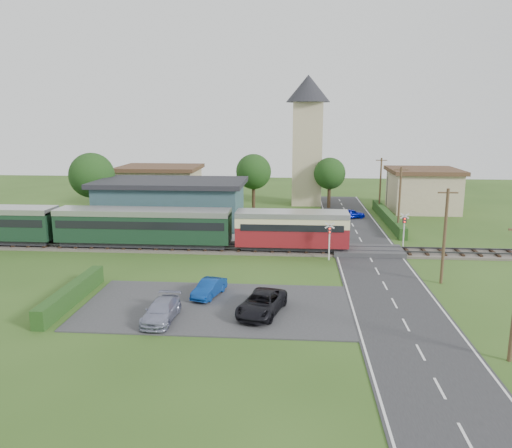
# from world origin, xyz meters

# --- Properties ---
(ground) EXTENTS (120.00, 120.00, 0.00)m
(ground) POSITION_xyz_m (0.00, 0.00, 0.00)
(ground) COLOR #2D4C19
(railway_track) EXTENTS (76.00, 3.20, 0.49)m
(railway_track) POSITION_xyz_m (0.00, 2.00, 0.11)
(railway_track) COLOR #4C443D
(railway_track) RESTS_ON ground
(road) EXTENTS (6.00, 70.00, 0.05)m
(road) POSITION_xyz_m (10.00, 0.00, 0.03)
(road) COLOR #28282B
(road) RESTS_ON ground
(car_park) EXTENTS (17.00, 9.00, 0.08)m
(car_park) POSITION_xyz_m (-1.50, -12.00, 0.04)
(car_park) COLOR #333335
(car_park) RESTS_ON ground
(crossing_deck) EXTENTS (6.20, 3.40, 0.45)m
(crossing_deck) POSITION_xyz_m (10.00, 2.00, 0.23)
(crossing_deck) COLOR #333335
(crossing_deck) RESTS_ON ground
(platform) EXTENTS (30.00, 3.00, 0.45)m
(platform) POSITION_xyz_m (-10.00, 5.20, 0.23)
(platform) COLOR gray
(platform) RESTS_ON ground
(equipment_hut) EXTENTS (2.30, 2.30, 2.55)m
(equipment_hut) POSITION_xyz_m (-18.00, 5.20, 1.75)
(equipment_hut) COLOR tan
(equipment_hut) RESTS_ON platform
(station_building) EXTENTS (16.00, 9.00, 5.30)m
(station_building) POSITION_xyz_m (-10.00, 10.99, 2.69)
(station_building) COLOR #325051
(station_building) RESTS_ON ground
(train) EXTENTS (43.20, 2.90, 3.40)m
(train) POSITION_xyz_m (-13.57, 2.00, 2.18)
(train) COLOR #232328
(train) RESTS_ON ground
(church_tower) EXTENTS (6.00, 6.00, 17.60)m
(church_tower) POSITION_xyz_m (5.00, 28.00, 10.23)
(church_tower) COLOR tan
(church_tower) RESTS_ON ground
(house_west) EXTENTS (10.80, 8.80, 5.50)m
(house_west) POSITION_xyz_m (-15.00, 25.00, 2.79)
(house_west) COLOR tan
(house_west) RESTS_ON ground
(house_east) EXTENTS (8.80, 8.80, 5.50)m
(house_east) POSITION_xyz_m (20.00, 24.00, 2.80)
(house_east) COLOR tan
(house_east) RESTS_ON ground
(hedge_carpark) EXTENTS (0.80, 9.00, 1.20)m
(hedge_carpark) POSITION_xyz_m (-11.00, -12.00, 0.60)
(hedge_carpark) COLOR #193814
(hedge_carpark) RESTS_ON ground
(hedge_roadside) EXTENTS (0.80, 18.00, 1.20)m
(hedge_roadside) POSITION_xyz_m (14.20, 16.00, 0.60)
(hedge_roadside) COLOR #193814
(hedge_roadside) RESTS_ON ground
(hedge_station) EXTENTS (22.00, 0.80, 1.30)m
(hedge_station) POSITION_xyz_m (-10.00, 15.50, 0.65)
(hedge_station) COLOR #193814
(hedge_station) RESTS_ON ground
(tree_a) EXTENTS (5.20, 5.20, 8.00)m
(tree_a) POSITION_xyz_m (-20.00, 14.00, 5.38)
(tree_a) COLOR #332316
(tree_a) RESTS_ON ground
(tree_b) EXTENTS (4.60, 4.60, 7.34)m
(tree_b) POSITION_xyz_m (-2.00, 23.00, 5.02)
(tree_b) COLOR #332316
(tree_b) RESTS_ON ground
(tree_c) EXTENTS (4.20, 4.20, 6.78)m
(tree_c) POSITION_xyz_m (8.00, 25.00, 4.65)
(tree_c) COLOR #332316
(tree_c) RESTS_ON ground
(utility_pole_b) EXTENTS (1.40, 0.22, 7.00)m
(utility_pole_b) POSITION_xyz_m (14.20, -6.00, 3.63)
(utility_pole_b) COLOR #473321
(utility_pole_b) RESTS_ON ground
(utility_pole_c) EXTENTS (1.40, 0.22, 7.00)m
(utility_pole_c) POSITION_xyz_m (14.20, 10.00, 3.63)
(utility_pole_c) COLOR #473321
(utility_pole_c) RESTS_ON ground
(utility_pole_d) EXTENTS (1.40, 0.22, 7.00)m
(utility_pole_d) POSITION_xyz_m (14.20, 22.00, 3.63)
(utility_pole_d) COLOR #473321
(utility_pole_d) RESTS_ON ground
(crossing_signal_near) EXTENTS (0.84, 0.28, 3.28)m
(crossing_signal_near) POSITION_xyz_m (6.40, -0.41, 2.14)
(crossing_signal_near) COLOR silver
(crossing_signal_near) RESTS_ON ground
(crossing_signal_far) EXTENTS (0.84, 0.28, 3.28)m
(crossing_signal_far) POSITION_xyz_m (13.60, 4.39, 2.14)
(crossing_signal_far) COLOR silver
(crossing_signal_far) RESTS_ON ground
(streetlamp_west) EXTENTS (0.30, 0.30, 5.15)m
(streetlamp_west) POSITION_xyz_m (-22.00, 20.00, 3.04)
(streetlamp_west) COLOR #3F3F47
(streetlamp_west) RESTS_ON ground
(streetlamp_east) EXTENTS (0.30, 0.30, 5.15)m
(streetlamp_east) POSITION_xyz_m (16.00, 27.00, 3.04)
(streetlamp_east) COLOR #3F3F47
(streetlamp_east) RESTS_ON ground
(car_on_road) EXTENTS (3.59, 2.48, 1.14)m
(car_on_road) POSITION_xyz_m (10.21, 17.79, 0.62)
(car_on_road) COLOR #010B96
(car_on_road) RESTS_ON road
(car_park_blue) EXTENTS (2.09, 3.64, 1.13)m
(car_park_blue) POSITION_xyz_m (-2.24, -10.20, 0.65)
(car_park_blue) COLOR navy
(car_park_blue) RESTS_ON car_park
(car_park_silver) EXTENTS (1.81, 4.15, 1.19)m
(car_park_silver) POSITION_xyz_m (-4.36, -14.50, 0.67)
(car_park_silver) COLOR #878BA4
(car_park_silver) RESTS_ON car_park
(car_park_dark) EXTENTS (3.29, 5.10, 1.31)m
(car_park_dark) POSITION_xyz_m (1.50, -12.98, 0.73)
(car_park_dark) COLOR black
(car_park_dark) RESTS_ON car_park
(pedestrian_near) EXTENTS (0.62, 0.42, 1.65)m
(pedestrian_near) POSITION_xyz_m (-1.55, 4.75, 1.27)
(pedestrian_near) COLOR gray
(pedestrian_near) RESTS_ON platform
(pedestrian_far) EXTENTS (0.81, 0.98, 1.83)m
(pedestrian_far) POSITION_xyz_m (-16.87, 4.87, 1.36)
(pedestrian_far) COLOR gray
(pedestrian_far) RESTS_ON platform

